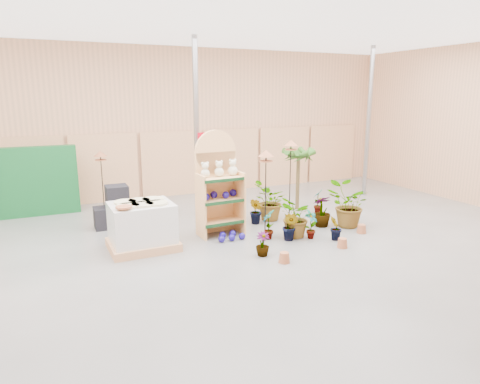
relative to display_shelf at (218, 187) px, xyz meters
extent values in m
cube|color=#616160|center=(0.08, -1.89, -1.12)|extent=(15.00, 12.00, 0.10)
cube|color=white|center=(0.08, -1.89, 3.48)|extent=(15.00, 12.00, 0.10)
cube|color=tan|center=(0.08, 4.16, 1.18)|extent=(15.00, 0.10, 4.50)
cylinder|color=gray|center=(5.58, 1.61, 1.18)|extent=(0.14, 0.14, 4.50)
cylinder|color=gray|center=(0.08, 1.61, 1.18)|extent=(0.14, 0.14, 4.50)
cube|color=tan|center=(-3.92, 4.03, -0.07)|extent=(1.90, 0.06, 2.00)
cube|color=tan|center=(-1.92, 4.03, -0.07)|extent=(1.90, 0.06, 2.00)
cube|color=tan|center=(0.08, 4.03, -0.07)|extent=(1.90, 0.06, 2.00)
cube|color=tan|center=(2.08, 4.03, -0.07)|extent=(1.90, 0.06, 2.00)
cube|color=tan|center=(4.08, 4.03, -0.07)|extent=(1.90, 0.06, 2.00)
cube|color=tan|center=(6.08, 4.03, -0.07)|extent=(1.90, 0.06, 2.00)
cube|color=#E4A768|center=(0.00, 0.11, -0.14)|extent=(0.98, 0.14, 1.85)
cylinder|color=#E4A768|center=(0.00, 0.11, 0.78)|extent=(0.98, 0.14, 0.98)
cube|color=#E4A768|center=(0.00, -0.17, -0.74)|extent=(0.96, 0.60, 0.04)
cube|color=#0F3819|center=(0.00, -0.45, -0.74)|extent=(0.94, 0.09, 0.07)
cube|color=#E4A768|center=(0.00, -0.17, -0.25)|extent=(0.96, 0.60, 0.04)
cube|color=#0F3819|center=(0.00, -0.45, -0.25)|extent=(0.94, 0.09, 0.07)
cube|color=#E4A768|center=(0.00, -0.17, 0.24)|extent=(0.96, 0.60, 0.04)
cube|color=#0F3819|center=(0.00, -0.45, 0.24)|extent=(0.94, 0.09, 0.07)
cube|color=#E4A768|center=(-0.47, -0.17, -0.36)|extent=(0.07, 0.55, 1.41)
cube|color=#E4A768|center=(0.47, -0.17, -0.36)|extent=(0.07, 0.55, 1.41)
sphere|color=#EBE6C5|center=(-0.33, -0.11, 0.35)|extent=(0.20, 0.20, 0.20)
sphere|color=#EBE6C5|center=(-0.33, -0.11, 0.52)|extent=(0.15, 0.15, 0.15)
sphere|color=#EBE6C5|center=(0.00, -0.11, 0.36)|extent=(0.21, 0.21, 0.21)
sphere|color=#EBE6C5|center=(0.00, -0.11, 0.53)|extent=(0.15, 0.15, 0.15)
sphere|color=#EBE6C5|center=(0.33, -0.11, 0.37)|extent=(0.22, 0.22, 0.22)
sphere|color=#EBE6C5|center=(0.33, -0.11, 0.54)|extent=(0.15, 0.15, 0.15)
sphere|color=navy|center=(-0.35, -0.20, -0.15)|extent=(0.16, 0.16, 0.16)
sphere|color=navy|center=(-0.12, -0.07, -0.15)|extent=(0.16, 0.16, 0.16)
sphere|color=navy|center=(0.12, -0.20, -0.15)|extent=(0.16, 0.16, 0.16)
sphere|color=navy|center=(0.35, -0.07, -0.15)|extent=(0.16, 0.16, 0.16)
sphere|color=navy|center=(-0.18, -0.67, -0.99)|extent=(0.15, 0.15, 0.15)
sphere|color=navy|center=(-0.06, -0.43, -0.99)|extent=(0.15, 0.15, 0.15)
sphere|color=navy|center=(0.06, -0.67, -0.99)|extent=(0.15, 0.15, 0.15)
sphere|color=navy|center=(0.18, -0.43, -0.99)|extent=(0.15, 0.15, 0.15)
sphere|color=navy|center=(0.30, -0.67, -0.99)|extent=(0.15, 0.15, 0.15)
cube|color=tan|center=(-1.79, -0.33, -0.98)|extent=(1.37, 1.15, 0.17)
cube|color=silver|center=(-1.79, -0.33, -0.51)|extent=(1.26, 1.04, 0.78)
cylinder|color=beige|center=(-2.07, -0.50, -0.09)|extent=(0.45, 0.45, 0.04)
cylinder|color=beige|center=(-1.79, -0.50, -0.09)|extent=(0.45, 0.45, 0.04)
cylinder|color=beige|center=(-1.51, -0.50, -0.09)|extent=(0.45, 0.45, 0.04)
cylinder|color=beige|center=(-2.07, -0.16, -0.09)|extent=(0.45, 0.45, 0.04)
cylinder|color=beige|center=(-1.79, -0.16, -0.09)|extent=(0.45, 0.45, 0.04)
cylinder|color=beige|center=(-1.51, -0.16, -0.09)|extent=(0.45, 0.45, 0.04)
cube|color=black|center=(-2.00, 1.43, -0.82)|extent=(0.50, 0.50, 0.50)
cube|color=black|center=(-2.00, 1.43, -0.32)|extent=(0.50, 0.50, 0.50)
cube|color=black|center=(-2.30, 1.43, -0.82)|extent=(0.50, 0.50, 0.50)
cube|color=#0F5624|center=(-3.72, 3.31, -0.17)|extent=(2.00, 0.30, 1.80)
cylinder|color=gray|center=(0.18, 1.11, 0.03)|extent=(0.05, 0.05, 2.20)
cube|color=#B70315|center=(0.18, 1.07, 0.93)|extent=(0.50, 0.03, 0.40)
cylinder|color=black|center=(0.80, -0.78, -0.21)|extent=(0.02, 0.02, 1.71)
cylinder|color=#A75B38|center=(0.80, -0.78, 0.65)|extent=(0.30, 0.30, 0.02)
cone|color=#A75B38|center=(0.80, -0.78, 0.82)|extent=(0.34, 0.34, 0.14)
cylinder|color=black|center=(2.11, 0.37, -0.19)|extent=(0.02, 0.02, 1.76)
cylinder|color=#A75B38|center=(2.11, 0.37, 0.69)|extent=(0.30, 0.30, 0.02)
cone|color=#A75B38|center=(2.11, 0.37, 0.86)|extent=(0.34, 0.34, 0.14)
cylinder|color=black|center=(-2.15, 2.89, -0.36)|extent=(0.02, 0.02, 1.42)
cylinder|color=#A75B38|center=(-2.15, 2.89, 0.35)|extent=(0.30, 0.30, 0.02)
cone|color=#A75B38|center=(-2.15, 2.89, 0.52)|extent=(0.34, 0.34, 0.14)
cylinder|color=brown|center=(2.74, 1.01, -0.35)|extent=(0.10, 0.10, 1.44)
imported|color=#295718|center=(0.85, -0.86, -0.73)|extent=(0.38, 0.42, 0.67)
imported|color=#295718|center=(1.22, -1.17, -0.75)|extent=(0.40, 0.44, 0.65)
imported|color=#295718|center=(1.46, -1.03, -0.61)|extent=(0.80, 0.90, 0.92)
imported|color=#295718|center=(2.44, -0.58, -0.69)|extent=(0.42, 0.42, 0.75)
imported|color=#295718|center=(3.05, 0.48, -0.74)|extent=(0.42, 0.40, 0.66)
imported|color=#295718|center=(1.09, 0.22, -0.74)|extent=(0.30, 0.37, 0.66)
imported|color=#295718|center=(1.54, 0.35, -0.57)|extent=(1.18, 1.18, 0.99)
imported|color=#295718|center=(0.26, -1.71, -0.83)|extent=(0.32, 0.32, 0.48)
imported|color=#295718|center=(1.69, -1.24, -0.75)|extent=(0.39, 0.32, 0.64)
imported|color=#295718|center=(2.12, -1.56, -0.79)|extent=(0.39, 0.39, 0.55)
imported|color=#295718|center=(2.95, -0.86, -0.53)|extent=(1.27, 1.24, 1.08)
imported|color=#295718|center=(0.54, 0.87, -0.78)|extent=(0.39, 0.39, 0.57)
camera|label=1|loc=(-3.41, -8.74, 2.03)|focal=32.00mm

